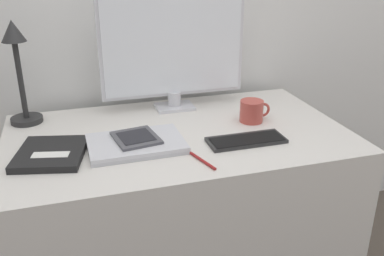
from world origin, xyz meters
name	(u,v)px	position (x,y,z in m)	size (l,w,h in m)	color
desk	(179,216)	(0.00, 0.14, 0.35)	(1.19, 0.70, 0.71)	silver
monitor	(173,48)	(0.05, 0.39, 0.95)	(0.57, 0.11, 0.46)	silver
keyboard	(247,141)	(0.20, 0.00, 0.72)	(0.26, 0.10, 0.01)	#282828
laptop	(136,144)	(-0.16, 0.07, 0.72)	(0.31, 0.22, 0.02)	#BCBCC1
ereader	(136,138)	(-0.16, 0.08, 0.74)	(0.16, 0.17, 0.01)	#4C4C51
desk_lamp	(18,64)	(-0.52, 0.40, 0.93)	(0.12, 0.12, 0.38)	#282828
notebook	(51,153)	(-0.43, 0.07, 0.72)	(0.25, 0.27, 0.02)	black
coffee_mug	(252,111)	(0.29, 0.17, 0.75)	(0.12, 0.09, 0.08)	#B7473D
pen	(201,160)	(0.01, -0.09, 0.71)	(0.05, 0.15, 0.01)	maroon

